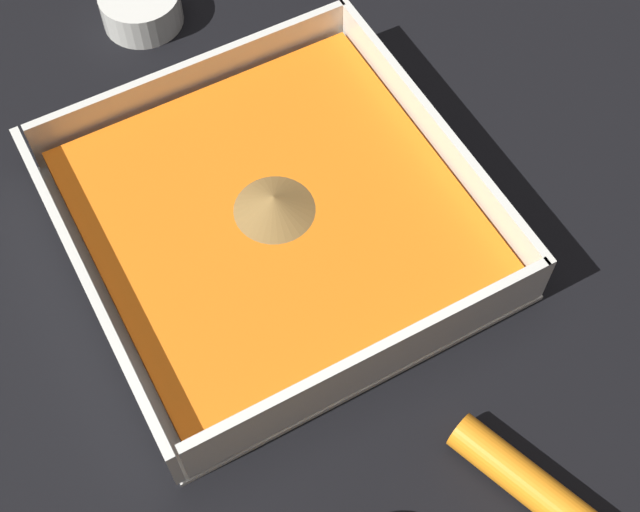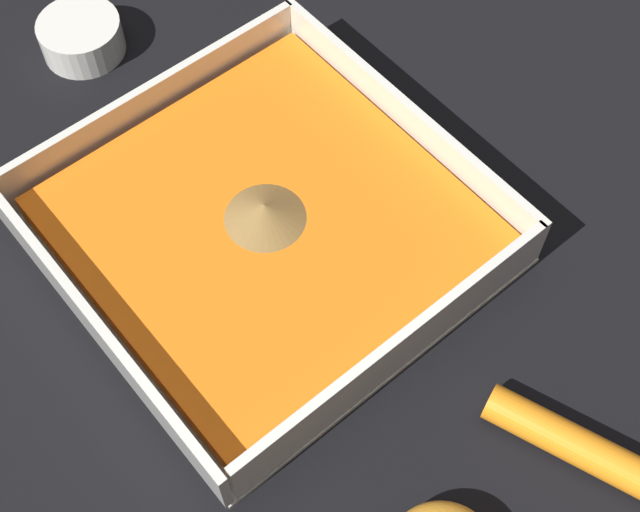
# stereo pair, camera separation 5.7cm
# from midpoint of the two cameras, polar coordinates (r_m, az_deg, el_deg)

# --- Properties ---
(ground_plane) EXTENTS (4.00, 4.00, 0.00)m
(ground_plane) POSITION_cam_midpoint_polar(r_m,az_deg,el_deg) (0.62, -1.10, 2.71)
(ground_plane) COLOR black
(square_dish) EXTENTS (0.26, 0.26, 0.05)m
(square_dish) POSITION_cam_midpoint_polar(r_m,az_deg,el_deg) (0.60, -0.32, 1.99)
(square_dish) COLOR silver
(square_dish) RESTS_ON ground_plane
(spice_bowl) EXTENTS (0.06, 0.06, 0.03)m
(spice_bowl) POSITION_cam_midpoint_polar(r_m,az_deg,el_deg) (0.74, -8.84, 15.36)
(spice_bowl) COLOR silver
(spice_bowl) RESTS_ON ground_plane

